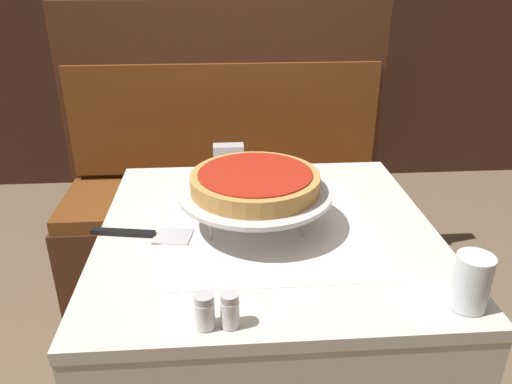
{
  "coord_description": "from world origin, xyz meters",
  "views": [
    {
      "loc": [
        -0.11,
        -1.15,
        1.4
      ],
      "look_at": [
        -0.03,
        -0.02,
        0.87
      ],
      "focal_mm": 35.0,
      "sensor_mm": 36.0,
      "label": 1
    }
  ],
  "objects_px": {
    "pizza_pan_stand": "(255,194)",
    "water_glass_near": "(471,282)",
    "booth_bench": "(228,214)",
    "napkin_holder": "(229,158)",
    "deep_dish_pizza": "(255,181)",
    "pepper_shaker": "(230,310)",
    "condiment_caddy": "(234,77)",
    "salt_shaker": "(205,311)",
    "dining_table_rear": "(254,105)",
    "pizza_server": "(144,234)",
    "dining_table_front": "(267,257)"
  },
  "relations": [
    {
      "from": "pizza_pan_stand",
      "to": "pepper_shaker",
      "type": "relative_size",
      "value": 5.49
    },
    {
      "from": "dining_table_rear",
      "to": "pepper_shaker",
      "type": "distance_m",
      "value": 2.01
    },
    {
      "from": "pizza_pan_stand",
      "to": "deep_dish_pizza",
      "type": "height_order",
      "value": "deep_dish_pizza"
    },
    {
      "from": "dining_table_front",
      "to": "deep_dish_pizza",
      "type": "xyz_separation_m",
      "value": [
        -0.03,
        0.01,
        0.22
      ]
    },
    {
      "from": "salt_shaker",
      "to": "condiment_caddy",
      "type": "relative_size",
      "value": 0.43
    },
    {
      "from": "dining_table_rear",
      "to": "napkin_holder",
      "type": "relative_size",
      "value": 7.72
    },
    {
      "from": "dining_table_rear",
      "to": "deep_dish_pizza",
      "type": "bearing_deg",
      "value": -93.9
    },
    {
      "from": "dining_table_rear",
      "to": "deep_dish_pizza",
      "type": "height_order",
      "value": "deep_dish_pizza"
    },
    {
      "from": "water_glass_near",
      "to": "salt_shaker",
      "type": "bearing_deg",
      "value": -177.41
    },
    {
      "from": "booth_bench",
      "to": "pizza_server",
      "type": "xyz_separation_m",
      "value": [
        -0.22,
        -0.87,
        0.41
      ]
    },
    {
      "from": "pizza_server",
      "to": "salt_shaker",
      "type": "distance_m",
      "value": 0.4
    },
    {
      "from": "booth_bench",
      "to": "salt_shaker",
      "type": "distance_m",
      "value": 1.31
    },
    {
      "from": "dining_table_front",
      "to": "deep_dish_pizza",
      "type": "bearing_deg",
      "value": 165.37
    },
    {
      "from": "water_glass_near",
      "to": "pepper_shaker",
      "type": "bearing_deg",
      "value": -177.15
    },
    {
      "from": "dining_table_rear",
      "to": "deep_dish_pizza",
      "type": "distance_m",
      "value": 1.62
    },
    {
      "from": "dining_table_rear",
      "to": "salt_shaker",
      "type": "distance_m",
      "value": 2.01
    },
    {
      "from": "napkin_holder",
      "to": "condiment_caddy",
      "type": "height_order",
      "value": "condiment_caddy"
    },
    {
      "from": "booth_bench",
      "to": "water_glass_near",
      "type": "height_order",
      "value": "booth_bench"
    },
    {
      "from": "deep_dish_pizza",
      "to": "napkin_holder",
      "type": "distance_m",
      "value": 0.4
    },
    {
      "from": "water_glass_near",
      "to": "napkin_holder",
      "type": "xyz_separation_m",
      "value": [
        -0.47,
        0.76,
        -0.01
      ]
    },
    {
      "from": "deep_dish_pizza",
      "to": "pepper_shaker",
      "type": "bearing_deg",
      "value": -101.0
    },
    {
      "from": "booth_bench",
      "to": "napkin_holder",
      "type": "height_order",
      "value": "booth_bench"
    },
    {
      "from": "water_glass_near",
      "to": "pepper_shaker",
      "type": "relative_size",
      "value": 1.62
    },
    {
      "from": "dining_table_rear",
      "to": "pizza_pan_stand",
      "type": "distance_m",
      "value": 1.62
    },
    {
      "from": "dining_table_front",
      "to": "dining_table_rear",
      "type": "xyz_separation_m",
      "value": [
        0.08,
        1.61,
        -0.01
      ]
    },
    {
      "from": "pizza_pan_stand",
      "to": "napkin_holder",
      "type": "bearing_deg",
      "value": 98.95
    },
    {
      "from": "water_glass_near",
      "to": "napkin_holder",
      "type": "bearing_deg",
      "value": 121.7
    },
    {
      "from": "dining_table_front",
      "to": "pepper_shaker",
      "type": "relative_size",
      "value": 12.14
    },
    {
      "from": "dining_table_front",
      "to": "condiment_caddy",
      "type": "height_order",
      "value": "condiment_caddy"
    },
    {
      "from": "dining_table_front",
      "to": "booth_bench",
      "type": "xyz_separation_m",
      "value": [
        -0.1,
        0.85,
        -0.31
      ]
    },
    {
      "from": "water_glass_near",
      "to": "napkin_holder",
      "type": "distance_m",
      "value": 0.89
    },
    {
      "from": "booth_bench",
      "to": "pizza_pan_stand",
      "type": "distance_m",
      "value": 0.97
    },
    {
      "from": "pizza_pan_stand",
      "to": "condiment_caddy",
      "type": "xyz_separation_m",
      "value": [
        -0.0,
        1.62,
        -0.04
      ]
    },
    {
      "from": "salt_shaker",
      "to": "pepper_shaker",
      "type": "bearing_deg",
      "value": 0.0
    },
    {
      "from": "dining_table_rear",
      "to": "pizza_server",
      "type": "xyz_separation_m",
      "value": [
        -0.4,
        -1.63,
        0.11
      ]
    },
    {
      "from": "dining_table_front",
      "to": "booth_bench",
      "type": "distance_m",
      "value": 0.9
    },
    {
      "from": "deep_dish_pizza",
      "to": "pepper_shaker",
      "type": "xyz_separation_m",
      "value": [
        -0.08,
        -0.39,
        -0.09
      ]
    },
    {
      "from": "pizza_pan_stand",
      "to": "deep_dish_pizza",
      "type": "distance_m",
      "value": 0.03
    },
    {
      "from": "pepper_shaker",
      "to": "condiment_caddy",
      "type": "distance_m",
      "value": 2.02
    },
    {
      "from": "deep_dish_pizza",
      "to": "pizza_server",
      "type": "bearing_deg",
      "value": -173.37
    },
    {
      "from": "pizza_server",
      "to": "salt_shaker",
      "type": "relative_size",
      "value": 3.64
    },
    {
      "from": "booth_bench",
      "to": "pizza_server",
      "type": "relative_size",
      "value": 5.33
    },
    {
      "from": "deep_dish_pizza",
      "to": "condiment_caddy",
      "type": "relative_size",
      "value": 1.96
    },
    {
      "from": "deep_dish_pizza",
      "to": "napkin_holder",
      "type": "xyz_separation_m",
      "value": [
        -0.06,
        0.39,
        -0.08
      ]
    },
    {
      "from": "salt_shaker",
      "to": "napkin_holder",
      "type": "relative_size",
      "value": 0.73
    },
    {
      "from": "pizza_server",
      "to": "napkin_holder",
      "type": "xyz_separation_m",
      "value": [
        0.23,
        0.42,
        0.04
      ]
    },
    {
      "from": "booth_bench",
      "to": "condiment_caddy",
      "type": "height_order",
      "value": "booth_bench"
    },
    {
      "from": "pizza_pan_stand",
      "to": "water_glass_near",
      "type": "distance_m",
      "value": 0.55
    },
    {
      "from": "dining_table_front",
      "to": "condiment_caddy",
      "type": "bearing_deg",
      "value": 91.25
    },
    {
      "from": "deep_dish_pizza",
      "to": "pepper_shaker",
      "type": "distance_m",
      "value": 0.41
    }
  ]
}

